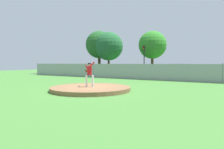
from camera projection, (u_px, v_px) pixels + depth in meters
ground_plane at (130, 83)px, 18.51m from camera, size 80.00×80.00×0.00m
asphalt_strip at (160, 77)px, 25.75m from camera, size 44.00×7.00×0.01m
pitchers_mound at (91, 89)px, 13.39m from camera, size 5.31×5.31×0.25m
pitcher_youth at (89, 72)px, 13.32m from camera, size 0.80×0.32×1.68m
baseball at (80, 86)px, 13.51m from camera, size 0.07×0.07×0.07m
chainlink_fence at (147, 72)px, 21.86m from camera, size 36.31×0.07×1.84m
parked_car_burgundy at (180, 71)px, 24.15m from camera, size 2.04×4.65×1.73m
parked_car_charcoal at (98, 70)px, 30.38m from camera, size 2.10×4.66×1.69m
parked_car_white at (222, 72)px, 22.25m from camera, size 2.16×4.49×1.65m
parked_car_navy at (123, 71)px, 28.01m from camera, size 2.21×4.42×1.59m
traffic_cone_orange at (146, 74)px, 29.93m from camera, size 0.40×0.40×0.55m
traffic_light_near at (144, 55)px, 31.58m from camera, size 0.28×0.46×4.51m
tree_bushy_near at (99, 45)px, 40.97m from camera, size 5.55×5.55×8.36m
tree_broad_right at (109, 46)px, 39.65m from camera, size 5.63×5.63×7.97m
tree_tall_centre at (152, 45)px, 33.74m from camera, size 4.67×4.67×7.22m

